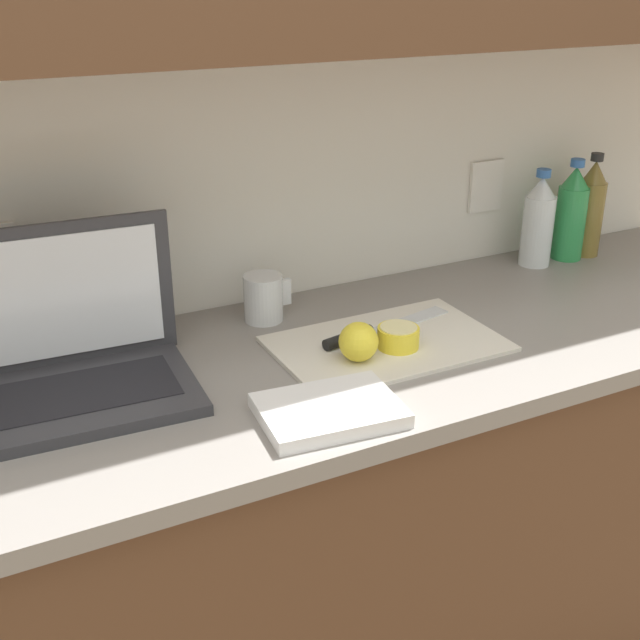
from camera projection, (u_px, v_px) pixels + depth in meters
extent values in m
cube|color=white|center=(180.00, 113.00, 1.52)|extent=(5.20, 0.06, 2.60)
cube|color=white|center=(486.00, 186.00, 1.88)|extent=(0.09, 0.01, 0.12)
cube|color=brown|center=(263.00, 578.00, 1.61)|extent=(2.45, 0.57, 0.87)
cube|color=gray|center=(255.00, 380.00, 1.42)|extent=(2.53, 0.60, 0.03)
cube|color=#333338|center=(87.00, 396.00, 1.31)|extent=(0.37, 0.28, 0.02)
cube|color=black|center=(86.00, 390.00, 1.31)|extent=(0.30, 0.17, 0.00)
cube|color=#333338|center=(66.00, 295.00, 1.36)|extent=(0.37, 0.03, 0.26)
cube|color=white|center=(66.00, 296.00, 1.36)|extent=(0.32, 0.02, 0.22)
cube|color=silver|center=(387.00, 344.00, 1.51)|extent=(0.42, 0.27, 0.01)
cube|color=silver|center=(407.00, 321.00, 1.59)|extent=(0.20, 0.07, 0.00)
cylinder|color=black|center=(348.00, 338.00, 1.50)|extent=(0.11, 0.04, 0.02)
cylinder|color=yellow|center=(398.00, 337.00, 1.48)|extent=(0.08, 0.08, 0.04)
cylinder|color=#F4EAA3|center=(399.00, 327.00, 1.47)|extent=(0.07, 0.07, 0.00)
sphere|color=yellow|center=(359.00, 342.00, 1.42)|extent=(0.07, 0.07, 0.07)
cylinder|color=silver|center=(537.00, 231.00, 1.88)|extent=(0.07, 0.07, 0.17)
cone|color=silver|center=(542.00, 187.00, 1.84)|extent=(0.07, 0.07, 0.05)
cylinder|color=#3366B2|center=(544.00, 173.00, 1.83)|extent=(0.03, 0.03, 0.02)
cylinder|color=#2D934C|center=(570.00, 223.00, 1.92)|extent=(0.07, 0.07, 0.17)
cone|color=#2D934C|center=(576.00, 177.00, 1.88)|extent=(0.07, 0.07, 0.05)
cylinder|color=#3366B2|center=(578.00, 163.00, 1.86)|extent=(0.03, 0.03, 0.02)
cylinder|color=olive|center=(589.00, 219.00, 1.95)|extent=(0.07, 0.07, 0.18)
cone|color=olive|center=(595.00, 172.00, 1.90)|extent=(0.06, 0.06, 0.05)
cylinder|color=black|center=(597.00, 157.00, 1.89)|extent=(0.03, 0.03, 0.02)
cylinder|color=silver|center=(263.00, 298.00, 1.60)|extent=(0.08, 0.08, 0.10)
cube|color=silver|center=(286.00, 292.00, 1.62)|extent=(0.02, 0.01, 0.05)
cube|color=white|center=(329.00, 411.00, 1.27)|extent=(0.23, 0.18, 0.02)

